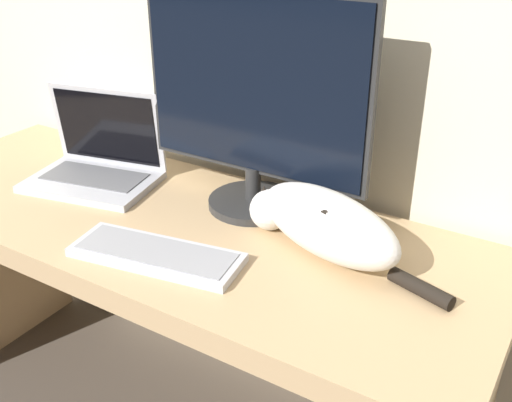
{
  "coord_description": "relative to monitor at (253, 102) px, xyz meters",
  "views": [
    {
      "loc": [
        0.89,
        -0.71,
        1.45
      ],
      "look_at": [
        0.28,
        0.28,
        0.87
      ],
      "focal_mm": 42.0,
      "sensor_mm": 36.0,
      "label": 1
    }
  ],
  "objects": [
    {
      "name": "external_keyboard",
      "position": [
        -0.05,
        -0.33,
        -0.27
      ],
      "size": [
        0.41,
        0.2,
        0.02
      ],
      "rotation": [
        0.0,
        0.0,
        0.17
      ],
      "color": "#BCBCC1",
      "rests_on": "desk"
    },
    {
      "name": "monitor",
      "position": [
        0.0,
        0.0,
        0.0
      ],
      "size": [
        0.61,
        0.23,
        0.54
      ],
      "color": "#282828",
      "rests_on": "desk"
    },
    {
      "name": "desk",
      "position": [
        -0.15,
        -0.17,
        -0.42
      ],
      "size": [
        1.67,
        0.61,
        0.73
      ],
      "color": "tan",
      "rests_on": "ground_plane"
    },
    {
      "name": "cat",
      "position": [
        0.25,
        -0.11,
        -0.2
      ],
      "size": [
        0.52,
        0.25,
        0.15
      ],
      "rotation": [
        0.0,
        0.0,
        -0.3
      ],
      "color": "silver",
      "rests_on": "desk"
    },
    {
      "name": "laptop",
      "position": [
        -0.46,
        -0.1,
        -0.23
      ],
      "size": [
        0.39,
        0.3,
        0.25
      ],
      "rotation": [
        0.0,
        0.0,
        0.21
      ],
      "color": "#B7B7BC",
      "rests_on": "desk"
    }
  ]
}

